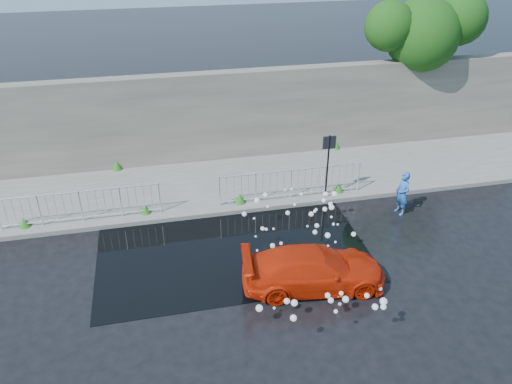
% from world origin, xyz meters
% --- Properties ---
extents(ground, '(90.00, 90.00, 0.00)m').
position_xyz_m(ground, '(0.00, 0.00, 0.00)').
color(ground, black).
rests_on(ground, ground).
extents(pavement, '(30.00, 4.00, 0.15)m').
position_xyz_m(pavement, '(0.00, 5.00, 0.07)').
color(pavement, '#5F5F5A').
rests_on(pavement, ground).
extents(curb, '(30.00, 0.25, 0.16)m').
position_xyz_m(curb, '(0.00, 3.00, 0.08)').
color(curb, '#5F5F5A').
rests_on(curb, ground).
extents(retaining_wall, '(30.00, 0.60, 3.50)m').
position_xyz_m(retaining_wall, '(0.00, 7.20, 1.90)').
color(retaining_wall, '#555047').
rests_on(retaining_wall, pavement).
extents(puddle, '(8.00, 5.00, 0.01)m').
position_xyz_m(puddle, '(0.50, 1.00, 0.01)').
color(puddle, black).
rests_on(puddle, ground).
extents(sign_post, '(0.45, 0.06, 2.50)m').
position_xyz_m(sign_post, '(4.20, 3.10, 1.72)').
color(sign_post, black).
rests_on(sign_post, ground).
extents(tree, '(5.08, 2.96, 6.30)m').
position_xyz_m(tree, '(9.61, 7.41, 4.78)').
color(tree, '#332114').
rests_on(tree, ground).
extents(railing_left, '(5.05, 0.05, 1.10)m').
position_xyz_m(railing_left, '(-4.00, 3.35, 0.74)').
color(railing_left, silver).
rests_on(railing_left, pavement).
extents(railing_right, '(5.05, 0.05, 1.10)m').
position_xyz_m(railing_right, '(3.00, 3.35, 0.74)').
color(railing_right, silver).
rests_on(railing_right, pavement).
extents(weeds, '(12.17, 3.93, 0.35)m').
position_xyz_m(weeds, '(-0.03, 4.54, 0.31)').
color(weeds, '#175316').
rests_on(weeds, pavement).
extents(water_spray, '(3.70, 5.75, 1.07)m').
position_xyz_m(water_spray, '(2.62, -0.34, 0.74)').
color(water_spray, white).
rests_on(water_spray, ground).
extents(red_car, '(4.02, 2.00, 1.12)m').
position_xyz_m(red_car, '(2.38, -1.16, 0.56)').
color(red_car, red).
rests_on(red_car, ground).
extents(person, '(0.48, 0.62, 1.53)m').
position_xyz_m(person, '(6.41, 1.80, 0.77)').
color(person, blue).
rests_on(person, ground).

